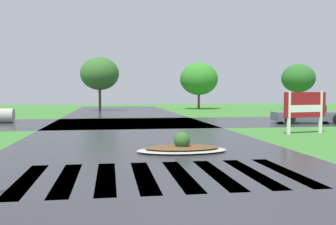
{
  "coord_description": "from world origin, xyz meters",
  "views": [
    {
      "loc": [
        -1.24,
        -4.62,
        2.02
      ],
      "look_at": [
        0.69,
        8.14,
        1.34
      ],
      "focal_mm": 40.91,
      "sensor_mm": 36.0,
      "label": 1
    }
  ],
  "objects_px": {
    "median_island": "(182,148)",
    "drainage_pipe_stack": "(1,116)",
    "car_dark_suv": "(308,115)",
    "estate_billboard": "(305,107)"
  },
  "relations": [
    {
      "from": "median_island",
      "to": "car_dark_suv",
      "type": "relative_size",
      "value": 0.65
    },
    {
      "from": "median_island",
      "to": "drainage_pipe_stack",
      "type": "height_order",
      "value": "drainage_pipe_stack"
    },
    {
      "from": "car_dark_suv",
      "to": "drainage_pipe_stack",
      "type": "distance_m",
      "value": 20.09
    },
    {
      "from": "median_island",
      "to": "car_dark_suv",
      "type": "bearing_deg",
      "value": 45.68
    },
    {
      "from": "median_island",
      "to": "drainage_pipe_stack",
      "type": "relative_size",
      "value": 1.89
    },
    {
      "from": "median_island",
      "to": "drainage_pipe_stack",
      "type": "xyz_separation_m",
      "value": [
        -9.48,
        13.64,
        0.34
      ]
    },
    {
      "from": "median_island",
      "to": "drainage_pipe_stack",
      "type": "distance_m",
      "value": 16.61
    },
    {
      "from": "estate_billboard",
      "to": "drainage_pipe_stack",
      "type": "bearing_deg",
      "value": -40.31
    },
    {
      "from": "estate_billboard",
      "to": "median_island",
      "type": "relative_size",
      "value": 0.79
    },
    {
      "from": "median_island",
      "to": "car_dark_suv",
      "type": "distance_m",
      "value": 14.87
    }
  ]
}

